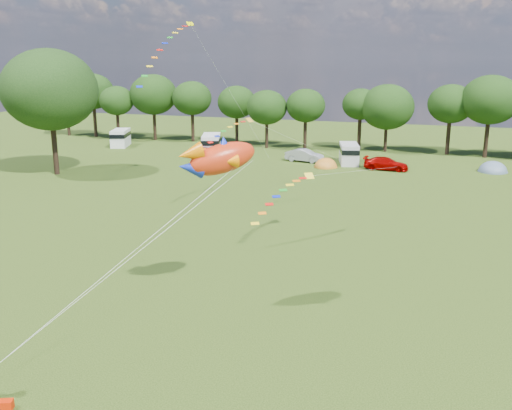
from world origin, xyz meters
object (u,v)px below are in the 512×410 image
(car_b, at_px, (305,156))
(campervan_b, at_px, (211,144))
(fish_kite, at_px, (216,159))
(tent_orange, at_px, (326,167))
(tent_greyblue, at_px, (493,172))
(car_a, at_px, (209,153))
(car_c, at_px, (386,164))
(big_tree, at_px, (50,90))
(campervan_c, at_px, (349,153))
(campervan_a, at_px, (121,137))

(car_b, bearing_deg, campervan_b, 93.40)
(car_b, distance_m, fish_kite, 43.16)
(car_b, relative_size, tent_orange, 1.46)
(tent_greyblue, bearing_deg, tent_orange, -169.28)
(car_a, distance_m, car_c, 21.75)
(big_tree, xyz_separation_m, tent_greyblue, (44.78, 17.16, -9.00))
(car_a, bearing_deg, car_c, -74.56)
(car_a, distance_m, campervan_b, 3.66)
(campervan_c, relative_size, tent_orange, 1.75)
(car_b, bearing_deg, car_c, -92.12)
(tent_orange, bearing_deg, car_b, 140.85)
(campervan_c, distance_m, fish_kite, 43.14)
(tent_orange, distance_m, tent_greyblue, 18.44)
(campervan_c, distance_m, tent_orange, 4.00)
(car_c, height_order, campervan_c, campervan_c)
(campervan_a, xyz_separation_m, tent_orange, (31.19, -6.09, -1.26))
(tent_greyblue, bearing_deg, car_a, -175.04)
(fish_kite, bearing_deg, car_a, 72.92)
(campervan_c, xyz_separation_m, tent_orange, (-2.08, -3.17, -1.25))
(big_tree, xyz_separation_m, campervan_a, (-4.53, 19.82, -7.74))
(car_a, height_order, campervan_a, campervan_a)
(car_b, height_order, car_c, car_b)
(car_b, bearing_deg, campervan_a, 92.27)
(campervan_a, bearing_deg, car_a, -129.68)
(car_b, xyz_separation_m, campervan_c, (5.30, 0.55, 0.51))
(tent_greyblue, bearing_deg, car_c, -165.97)
(big_tree, bearing_deg, tent_orange, 27.25)
(big_tree, bearing_deg, campervan_a, 102.86)
(campervan_c, bearing_deg, tent_greyblue, -104.13)
(tent_orange, bearing_deg, car_a, 177.87)
(fish_kite, bearing_deg, big_tree, 97.71)
(tent_orange, bearing_deg, big_tree, -152.75)
(big_tree, height_order, car_a, big_tree)
(car_c, distance_m, campervan_a, 38.37)
(campervan_b, relative_size, tent_orange, 1.92)
(campervan_a, xyz_separation_m, campervan_b, (15.04, -2.12, 0.11))
(car_a, bearing_deg, big_tree, 156.05)
(car_b, distance_m, tent_greyblue, 21.37)
(tent_greyblue, xyz_separation_m, fish_kite, (-14.75, -42.90, 7.64))
(campervan_b, bearing_deg, car_c, -118.46)
(campervan_b, xyz_separation_m, fish_kite, (19.53, -43.43, 6.27))
(car_b, distance_m, campervan_b, 13.02)
(car_c, bearing_deg, campervan_b, 84.51)
(campervan_b, bearing_deg, campervan_c, -112.58)
(fish_kite, bearing_deg, campervan_b, 72.50)
(campervan_b, bearing_deg, car_b, -116.03)
(campervan_a, height_order, fish_kite, fish_kite)
(car_c, xyz_separation_m, campervan_c, (-4.69, 2.58, 0.56))
(big_tree, xyz_separation_m, fish_kite, (30.04, -25.73, -1.36))
(campervan_c, xyz_separation_m, fish_kite, (1.29, -42.64, 6.39))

